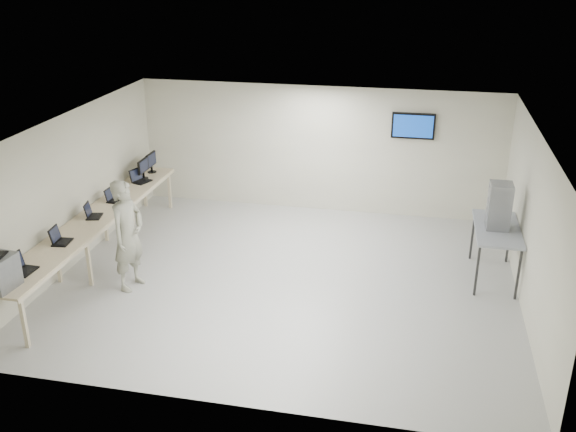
# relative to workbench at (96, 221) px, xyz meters

# --- Properties ---
(room) EXTENTS (8.01, 7.01, 2.81)m
(room) POSITION_rel_workbench_xyz_m (3.62, 0.06, 0.58)
(room) COLOR #B1B1B1
(room) RESTS_ON ground
(workbench) EXTENTS (0.76, 6.00, 0.90)m
(workbench) POSITION_rel_workbench_xyz_m (0.00, 0.00, 0.00)
(workbench) COLOR beige
(workbench) RESTS_ON ground
(laptop_0) EXTENTS (0.32, 0.38, 0.29)m
(laptop_0) POSITION_rel_workbench_xyz_m (-0.07, -2.22, 0.15)
(laptop_0) COLOR black
(laptop_0) RESTS_ON workbench
(laptop_1) EXTENTS (0.32, 0.38, 0.27)m
(laptop_1) POSITION_rel_workbench_xyz_m (-0.06, -1.14, 0.14)
(laptop_1) COLOR black
(laptop_1) RESTS_ON workbench
(laptop_2) EXTENTS (0.34, 0.38, 0.26)m
(laptop_2) POSITION_rel_workbench_xyz_m (-0.07, 0.01, 0.14)
(laptop_2) COLOR black
(laptop_2) RESTS_ON workbench
(laptop_3) EXTENTS (0.28, 0.34, 0.26)m
(laptop_3) POSITION_rel_workbench_xyz_m (-0.06, 0.85, 0.14)
(laptop_3) COLOR black
(laptop_3) RESTS_ON workbench
(laptop_4) EXTENTS (0.41, 0.43, 0.29)m
(laptop_4) POSITION_rel_workbench_xyz_m (-0.01, 2.00, 0.15)
(laptop_4) COLOR black
(laptop_4) RESTS_ON workbench
(monitor_near) EXTENTS (0.19, 0.43, 0.43)m
(monitor_near) POSITION_rel_workbench_xyz_m (-0.01, 2.22, 0.33)
(monitor_near) COLOR black
(monitor_near) RESTS_ON workbench
(monitor_far) EXTENTS (0.20, 0.45, 0.44)m
(monitor_far) POSITION_rel_workbench_xyz_m (-0.01, 2.66, 0.34)
(monitor_far) COLOR black
(monitor_far) RESTS_ON workbench
(soldier) EXTENTS (0.61, 0.80, 1.96)m
(soldier) POSITION_rel_workbench_xyz_m (1.02, -0.78, 0.15)
(soldier) COLOR slate
(soldier) RESTS_ON ground
(side_table) EXTENTS (0.76, 1.64, 0.98)m
(side_table) POSITION_rel_workbench_xyz_m (7.19, 0.84, 0.09)
(side_table) COLOR gray
(side_table) RESTS_ON ground
(storage_bins) EXTENTS (0.38, 0.42, 0.81)m
(storage_bins) POSITION_rel_workbench_xyz_m (7.17, 0.84, 0.56)
(storage_bins) COLOR gray
(storage_bins) RESTS_ON side_table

